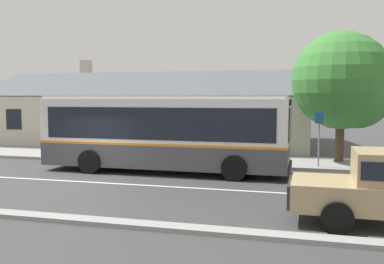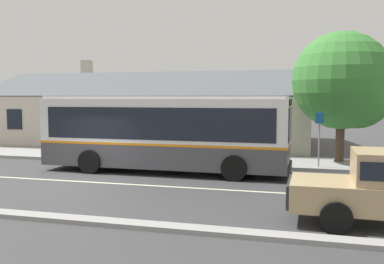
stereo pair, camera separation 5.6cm
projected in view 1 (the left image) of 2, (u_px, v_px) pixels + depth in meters
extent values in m
plane|color=#38383A|center=(80.00, 182.00, 16.24)|extent=(300.00, 300.00, 0.00)
cube|color=gray|center=(139.00, 158.00, 22.02)|extent=(60.00, 3.00, 0.15)
cube|color=beige|center=(80.00, 182.00, 16.24)|extent=(60.00, 0.16, 0.01)
cube|color=beige|center=(154.00, 119.00, 30.93)|extent=(21.76, 10.96, 3.22)
cube|color=#4C5156|center=(140.00, 84.00, 28.09)|extent=(22.36, 5.53, 1.88)
cube|color=#4C5156|center=(166.00, 86.00, 33.36)|extent=(22.36, 5.53, 1.88)
cube|color=beige|center=(86.00, 68.00, 33.20)|extent=(0.70, 0.70, 1.20)
cube|color=black|center=(14.00, 119.00, 27.56)|extent=(1.10, 0.06, 1.30)
cube|color=black|center=(85.00, 120.00, 26.26)|extent=(1.10, 0.06, 1.30)
cube|color=black|center=(163.00, 122.00, 24.96)|extent=(1.10, 0.06, 1.30)
cube|color=black|center=(250.00, 123.00, 23.66)|extent=(1.10, 0.06, 1.30)
cube|color=#4C3323|center=(175.00, 134.00, 24.83)|extent=(1.00, 0.06, 2.10)
cube|color=#47474C|center=(164.00, 154.00, 18.35)|extent=(10.48, 2.57, 0.97)
cube|color=orange|center=(164.00, 142.00, 18.31)|extent=(10.50, 2.59, 0.10)
cube|color=white|center=(164.00, 120.00, 18.23)|extent=(10.48, 2.57, 1.80)
cube|color=white|center=(164.00, 97.00, 18.15)|extent=(10.27, 2.44, 0.12)
cube|color=black|center=(173.00, 120.00, 19.46)|extent=(9.63, 0.09, 1.30)
cube|color=black|center=(154.00, 124.00, 17.02)|extent=(9.63, 0.09, 1.30)
cube|color=black|center=(290.00, 124.00, 16.86)|extent=(0.05, 2.20, 1.30)
cube|color=black|center=(291.00, 102.00, 16.79)|extent=(0.05, 1.75, 0.24)
cube|color=black|center=(290.00, 168.00, 17.00)|extent=(0.10, 2.50, 0.28)
cube|color=#197233|center=(147.00, 150.00, 19.92)|extent=(2.93, 0.05, 0.68)
cube|color=black|center=(263.00, 136.00, 18.44)|extent=(0.90, 0.04, 2.52)
cylinder|color=black|center=(244.00, 159.00, 18.73)|extent=(1.00, 0.29, 1.00)
cylinder|color=black|center=(234.00, 168.00, 16.32)|extent=(1.00, 0.29, 1.00)
cylinder|color=black|center=(116.00, 154.00, 20.33)|extent=(1.00, 0.29, 1.00)
cylinder|color=black|center=(90.00, 162.00, 17.93)|extent=(1.00, 0.29, 1.00)
cube|color=#232326|center=(290.00, 191.00, 11.30)|extent=(0.10, 1.80, 0.59)
cube|color=silver|center=(289.00, 192.00, 10.68)|extent=(0.06, 0.24, 0.16)
cube|color=silver|center=(291.00, 182.00, 11.91)|extent=(0.06, 0.24, 0.16)
cylinder|color=black|center=(337.00, 217.00, 10.09)|extent=(0.76, 0.27, 0.76)
cylinder|color=black|center=(333.00, 198.00, 11.97)|extent=(0.76, 0.27, 0.76)
cube|color=brown|center=(61.00, 145.00, 23.29)|extent=(1.56, 0.10, 0.04)
cube|color=brown|center=(59.00, 145.00, 23.15)|extent=(1.56, 0.10, 0.04)
cube|color=brown|center=(58.00, 146.00, 23.01)|extent=(1.56, 0.10, 0.04)
cube|color=brown|center=(56.00, 140.00, 22.86)|extent=(1.56, 0.04, 0.10)
cube|color=brown|center=(56.00, 138.00, 22.85)|extent=(1.56, 0.04, 0.10)
cube|color=black|center=(70.00, 150.00, 23.01)|extent=(0.08, 0.43, 0.45)
cube|color=black|center=(49.00, 149.00, 23.33)|extent=(0.08, 0.43, 0.45)
cube|color=brown|center=(145.00, 148.00, 22.01)|extent=(1.70, 0.10, 0.04)
cube|color=brown|center=(144.00, 148.00, 21.87)|extent=(1.70, 0.10, 0.04)
cube|color=brown|center=(143.00, 148.00, 21.73)|extent=(1.70, 0.10, 0.04)
cube|color=brown|center=(142.00, 143.00, 21.58)|extent=(1.70, 0.04, 0.10)
cube|color=brown|center=(142.00, 140.00, 21.57)|extent=(1.70, 0.04, 0.10)
cube|color=black|center=(156.00, 153.00, 21.71)|extent=(0.08, 0.43, 0.45)
cube|color=black|center=(131.00, 152.00, 22.06)|extent=(0.08, 0.43, 0.45)
cylinder|color=#4C3828|center=(340.00, 138.00, 20.38)|extent=(0.41, 0.41, 2.49)
sphere|color=#387A33|center=(341.00, 81.00, 20.15)|extent=(4.61, 4.61, 4.61)
sphere|color=#387A33|center=(357.00, 95.00, 19.64)|extent=(3.07, 3.07, 3.07)
cylinder|color=gray|center=(319.00, 140.00, 18.69)|extent=(0.07, 0.07, 2.40)
cube|color=#1959A5|center=(319.00, 118.00, 18.59)|extent=(0.36, 0.03, 0.48)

